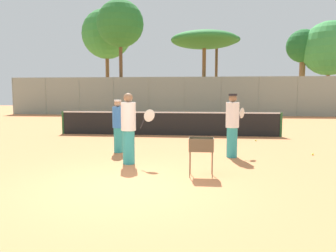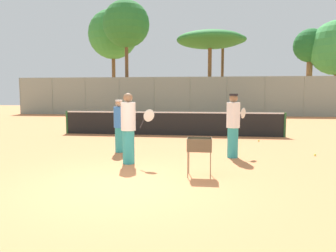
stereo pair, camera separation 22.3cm
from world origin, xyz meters
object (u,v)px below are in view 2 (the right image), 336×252
at_px(player_white_outfit, 119,125).
at_px(player_yellow_shirt, 233,125).
at_px(tennis_net, 171,123).
at_px(ball_cart, 199,148).
at_px(player_red_cap, 129,128).

relative_size(player_white_outfit, player_yellow_shirt, 0.90).
xyz_separation_m(tennis_net, ball_cart, (1.52, -7.18, 0.11)).
bearing_deg(player_red_cap, tennis_net, 86.64).
bearing_deg(tennis_net, ball_cart, -78.07).
distance_m(tennis_net, ball_cart, 7.34).
height_order(player_white_outfit, player_red_cap, player_red_cap).
bearing_deg(ball_cart, tennis_net, 101.93).
height_order(tennis_net, player_white_outfit, player_white_outfit).
relative_size(player_white_outfit, player_red_cap, 0.89).
xyz_separation_m(tennis_net, player_white_outfit, (-1.15, -4.40, 0.33)).
xyz_separation_m(player_yellow_shirt, ball_cart, (-0.93, -2.34, -0.32)).
bearing_deg(ball_cart, player_white_outfit, 133.91).
height_order(tennis_net, player_yellow_shirt, player_yellow_shirt).
bearing_deg(tennis_net, player_white_outfit, -104.64).
xyz_separation_m(tennis_net, player_red_cap, (-0.42, -6.06, 0.43)).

